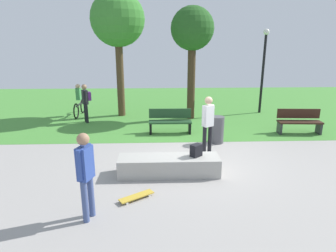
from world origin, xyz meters
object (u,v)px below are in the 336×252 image
at_px(tree_leaning_ash, 192,32).
at_px(trash_bin, 217,130).
at_px(concrete_ledge, 169,166).
at_px(park_bench_by_oak, 299,121).
at_px(backpack_on_ledge, 196,150).
at_px(park_bench_near_lamppost, 170,121).
at_px(skater_performing_trick, 86,170).
at_px(lamp_post, 264,63).
at_px(tree_broad_elm, 118,21).
at_px(pedestrian_with_backpack, 86,100).
at_px(cyclist_on_bicycle, 79,102).
at_px(skateboard_by_ledge, 137,196).
at_px(skater_watching, 208,120).

bearing_deg(tree_leaning_ash, trash_bin, -81.59).
height_order(concrete_ledge, trash_bin, trash_bin).
bearing_deg(park_bench_by_oak, concrete_ledge, -146.15).
xyz_separation_m(backpack_on_ledge, park_bench_near_lamppost, (-0.51, 3.59, -0.16)).
distance_m(skater_performing_trick, lamp_post, 10.92).
height_order(park_bench_near_lamppost, tree_leaning_ash, tree_leaning_ash).
height_order(park_bench_by_oak, tree_broad_elm, tree_broad_elm).
xyz_separation_m(trash_bin, pedestrian_with_backpack, (-5.07, 2.88, 0.53)).
height_order(pedestrian_with_backpack, cyclist_on_bicycle, pedestrian_with_backpack).
distance_m(park_bench_near_lamppost, cyclist_on_bicycle, 5.09).
height_order(skater_performing_trick, trash_bin, skater_performing_trick).
distance_m(skater_performing_trick, tree_broad_elm, 9.03).
relative_size(tree_leaning_ash, trash_bin, 5.23).
height_order(concrete_ledge, backpack_on_ledge, backpack_on_ledge).
relative_size(skater_performing_trick, tree_leaning_ash, 0.36).
distance_m(pedestrian_with_backpack, cyclist_on_bicycle, 1.46).
bearing_deg(tree_broad_elm, park_bench_near_lamppost, -53.20).
relative_size(concrete_ledge, tree_broad_elm, 0.47).
distance_m(backpack_on_ledge, lamp_post, 8.10).
height_order(backpack_on_ledge, skateboard_by_ledge, backpack_on_ledge).
relative_size(park_bench_by_oak, park_bench_near_lamppost, 1.01).
distance_m(concrete_ledge, lamp_post, 8.60).
bearing_deg(tree_broad_elm, park_bench_by_oak, -23.85).
relative_size(skater_watching, tree_broad_elm, 0.32).
xyz_separation_m(skater_watching, pedestrian_with_backpack, (-4.56, 3.81, -0.06)).
bearing_deg(skateboard_by_ledge, concrete_ledge, 58.20).
height_order(skateboard_by_ledge, tree_broad_elm, tree_broad_elm).
bearing_deg(skater_watching, trash_bin, 61.62).
bearing_deg(skater_performing_trick, pedestrian_with_backpack, 103.10).
bearing_deg(park_bench_near_lamppost, trash_bin, -37.66).
height_order(park_bench_near_lamppost, trash_bin, trash_bin).
xyz_separation_m(skater_performing_trick, park_bench_near_lamppost, (1.83, 5.55, -0.55)).
distance_m(skater_watching, skateboard_by_ledge, 3.52).
bearing_deg(cyclist_on_bicycle, park_bench_by_oak, -19.37).
bearing_deg(pedestrian_with_backpack, backpack_on_ledge, -52.66).
relative_size(skater_performing_trick, lamp_post, 0.44).
bearing_deg(trash_bin, cyclist_on_bicycle, 143.95).
bearing_deg(lamp_post, trash_bin, -124.51).
relative_size(skater_watching, cyclist_on_bicycle, 0.97).
bearing_deg(skater_watching, park_bench_by_oak, 26.53).
bearing_deg(tree_leaning_ash, pedestrian_with_backpack, -172.74).
bearing_deg(pedestrian_with_backpack, lamp_post, 10.61).
distance_m(backpack_on_ledge, trash_bin, 2.62).
distance_m(trash_bin, pedestrian_with_backpack, 5.85).
bearing_deg(cyclist_on_bicycle, trash_bin, -36.05).
distance_m(concrete_ledge, tree_leaning_ash, 6.97).
relative_size(backpack_on_ledge, skater_watching, 0.18).
xyz_separation_m(backpack_on_ledge, tree_leaning_ash, (0.53, 5.85, 3.13)).
distance_m(tree_leaning_ash, trash_bin, 4.81).
bearing_deg(concrete_ledge, trash_bin, 54.16).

